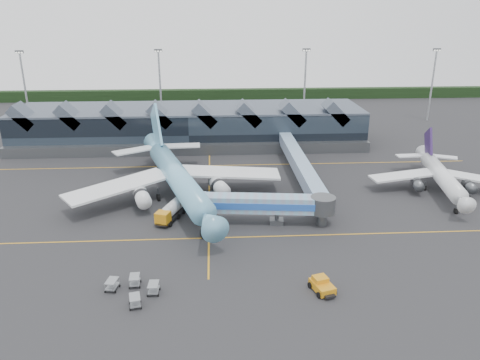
{
  "coord_description": "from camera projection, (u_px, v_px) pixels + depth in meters",
  "views": [
    {
      "loc": [
        1.05,
        -74.21,
        34.28
      ],
      "look_at": [
        5.68,
        4.61,
        5.0
      ],
      "focal_mm": 35.0,
      "sensor_mm": 36.0,
      "label": 1
    }
  ],
  "objects": [
    {
      "name": "light_masts",
      "position": [
        280.0,
        86.0,
        136.91
      ],
      "size": [
        132.4,
        42.56,
        22.45
      ],
      "color": "#9B9FA4",
      "rests_on": "ground"
    },
    {
      "name": "baggage_carts",
      "position": [
        134.0,
        288.0,
        59.29
      ],
      "size": [
        7.01,
        6.74,
        1.4
      ],
      "rotation": [
        0.0,
        0.0,
        -0.04
      ],
      "color": "#919499",
      "rests_on": "ground"
    },
    {
      "name": "fuel_truck",
      "position": [
        172.0,
        210.0,
        80.05
      ],
      "size": [
        4.95,
        8.66,
        2.94
      ],
      "rotation": [
        0.0,
        0.0,
        -0.37
      ],
      "color": "black",
      "rests_on": "ground"
    },
    {
      "name": "ground",
      "position": [
        209.0,
        217.0,
        81.32
      ],
      "size": [
        260.0,
        260.0,
        0.0
      ],
      "primitive_type": "plane",
      "color": "#252527",
      "rests_on": "ground"
    },
    {
      "name": "pushback_tug",
      "position": [
        322.0,
        285.0,
        59.84
      ],
      "size": [
        3.33,
        4.34,
        1.76
      ],
      "rotation": [
        0.0,
        0.0,
        0.29
      ],
      "color": "orange",
      "rests_on": "ground"
    },
    {
      "name": "tree_line_far",
      "position": [
        210.0,
        94.0,
        183.59
      ],
      "size": [
        260.0,
        4.0,
        4.0
      ],
      "primitive_type": "cube",
      "color": "black",
      "rests_on": "ground"
    },
    {
      "name": "regional_jet",
      "position": [
        440.0,
        174.0,
        92.03
      ],
      "size": [
        27.42,
        30.28,
        10.42
      ],
      "rotation": [
        0.0,
        0.0,
        -0.18
      ],
      "color": "white",
      "rests_on": "ground"
    },
    {
      "name": "terminal",
      "position": [
        190.0,
        125.0,
        123.67
      ],
      "size": [
        90.0,
        22.25,
        12.52
      ],
      "color": "black",
      "rests_on": "ground"
    },
    {
      "name": "taxi_stripes",
      "position": [
        209.0,
        195.0,
        90.68
      ],
      "size": [
        120.0,
        60.0,
        0.01
      ],
      "color": "orange",
      "rests_on": "ground"
    },
    {
      "name": "jet_bridge",
      "position": [
        271.0,
        205.0,
        77.58
      ],
      "size": [
        24.05,
        5.99,
        5.11
      ],
      "rotation": [
        0.0,
        0.0,
        -0.11
      ],
      "color": "#7CB0D0",
      "rests_on": "ground"
    },
    {
      "name": "main_airliner",
      "position": [
        176.0,
        175.0,
        88.02
      ],
      "size": [
        39.98,
        47.04,
        15.44
      ],
      "rotation": [
        0.0,
        0.0,
        0.3
      ],
      "color": "#6CB3DA",
      "rests_on": "ground"
    }
  ]
}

